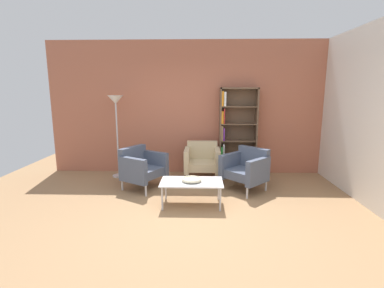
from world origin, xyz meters
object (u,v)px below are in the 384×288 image
at_px(bookshelf_tall, 235,132).
at_px(armchair_corner_red, 202,160).
at_px(coffee_table_low, 192,183).
at_px(armchair_by_bookshelf, 142,167).
at_px(decorative_bowl, 192,179).
at_px(armchair_spare_guest, 246,168).
at_px(floor_lamp_torchiere, 116,109).

relative_size(bookshelf_tall, armchair_corner_red, 2.44).
relative_size(coffee_table_low, armchair_by_bookshelf, 1.07).
bearing_deg(decorative_bowl, armchair_spare_guest, 37.39).
bearing_deg(floor_lamp_torchiere, armchair_by_bookshelf, -47.91).
bearing_deg(floor_lamp_torchiere, coffee_table_low, -42.94).
bearing_deg(armchair_corner_red, floor_lamp_torchiere, 174.96).
height_order(bookshelf_tall, decorative_bowl, bookshelf_tall).
distance_m(bookshelf_tall, armchair_corner_red, 0.98).
distance_m(bookshelf_tall, armchair_by_bookshelf, 2.16).
xyz_separation_m(decorative_bowl, floor_lamp_torchiere, (-1.63, 1.52, 1.01)).
relative_size(armchair_spare_guest, floor_lamp_torchiere, 0.54).
xyz_separation_m(bookshelf_tall, armchair_spare_guest, (0.10, -0.99, -0.54)).
relative_size(coffee_table_low, armchair_corner_red, 1.28).
distance_m(coffee_table_low, armchair_corner_red, 1.36).
xyz_separation_m(armchair_by_bookshelf, floor_lamp_torchiere, (-0.66, 0.73, 1.03)).
distance_m(bookshelf_tall, decorative_bowl, 2.03).
xyz_separation_m(decorative_bowl, armchair_by_bookshelf, (-0.98, 0.79, -0.02)).
bearing_deg(coffee_table_low, bookshelf_tall, 63.08).
bearing_deg(bookshelf_tall, coffee_table_low, -116.92).
bearing_deg(bookshelf_tall, floor_lamp_torchiere, -174.87).
relative_size(armchair_corner_red, armchair_spare_guest, 0.82).
distance_m(decorative_bowl, armchair_spare_guest, 1.25).
xyz_separation_m(decorative_bowl, armchair_corner_red, (0.17, 1.35, -0.02)).
relative_size(coffee_table_low, floor_lamp_torchiere, 0.57).
relative_size(bookshelf_tall, coffee_table_low, 1.90).
xyz_separation_m(coffee_table_low, armchair_by_bookshelf, (-0.98, 0.79, 0.05)).
bearing_deg(bookshelf_tall, decorative_bowl, -116.92).
relative_size(bookshelf_tall, decorative_bowl, 5.94).
distance_m(coffee_table_low, decorative_bowl, 0.07).
height_order(bookshelf_tall, armchair_spare_guest, bookshelf_tall).
xyz_separation_m(coffee_table_low, floor_lamp_torchiere, (-1.63, 1.52, 1.08)).
distance_m(bookshelf_tall, armchair_spare_guest, 1.13).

